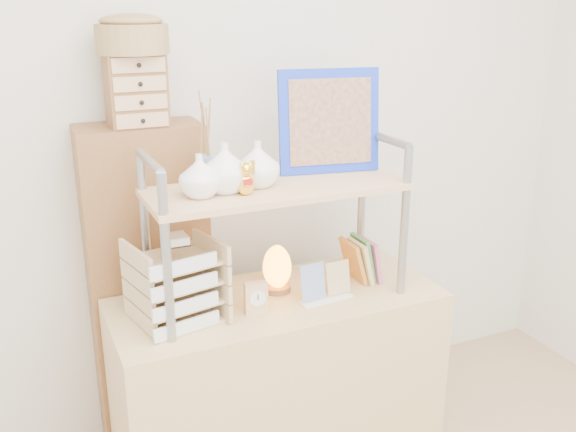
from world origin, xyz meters
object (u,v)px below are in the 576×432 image
at_px(desk, 278,386).
at_px(salt_lamp, 277,268).
at_px(letter_tray, 177,288).
at_px(cabinet, 150,295).

height_order(desk, salt_lamp, salt_lamp).
height_order(letter_tray, salt_lamp, letter_tray).
relative_size(desk, letter_tray, 3.89).
bearing_deg(desk, letter_tray, -175.19).
height_order(desk, letter_tray, letter_tray).
xyz_separation_m(letter_tray, salt_lamp, (0.39, 0.08, -0.03)).
bearing_deg(desk, cabinet, 136.33).
distance_m(cabinet, letter_tray, 0.45).
relative_size(cabinet, salt_lamp, 7.51).
xyz_separation_m(cabinet, salt_lamp, (0.41, -0.32, 0.17)).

